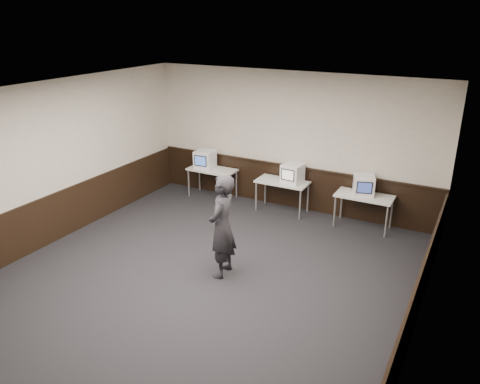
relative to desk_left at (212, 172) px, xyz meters
name	(u,v)px	position (x,y,z in m)	size (l,w,h in m)	color
floor	(198,283)	(1.90, -3.60, -0.68)	(8.00, 8.00, 0.00)	black
ceiling	(191,98)	(1.90, -3.60, 2.52)	(8.00, 8.00, 0.00)	white
back_wall	(291,141)	(1.90, 0.40, 0.92)	(7.00, 7.00, 0.00)	beige
left_wall	(44,166)	(-1.60, -3.60, 0.92)	(8.00, 8.00, 0.00)	beige
right_wall	(424,246)	(5.40, -3.60, 0.92)	(8.00, 8.00, 0.00)	beige
wainscot_back	(288,186)	(1.90, 0.38, -0.18)	(6.98, 0.04, 1.00)	black
wainscot_left	(53,218)	(-1.58, -3.60, -0.18)	(0.04, 7.98, 1.00)	black
wainscot_right	(411,317)	(5.38, -3.60, -0.18)	(0.04, 7.98, 1.00)	black
wainscot_rail	(289,166)	(1.90, 0.36, 0.34)	(6.98, 0.06, 0.04)	black
desk_left	(212,172)	(0.00, 0.00, 0.00)	(1.20, 0.60, 0.75)	silver
desk_center	(282,184)	(1.90, 0.00, 0.00)	(1.20, 0.60, 0.75)	silver
desk_right	(364,198)	(3.80, 0.00, 0.00)	(1.20, 0.60, 0.75)	silver
emac_left	(205,159)	(-0.20, 0.00, 0.29)	(0.48, 0.51, 0.44)	white
emac_center	(292,173)	(2.12, 0.04, 0.29)	(0.47, 0.50, 0.43)	white
emac_right	(364,185)	(3.75, 0.03, 0.29)	(0.55, 0.56, 0.43)	white
person	(222,226)	(2.11, -3.11, 0.25)	(0.68, 0.45, 1.87)	black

